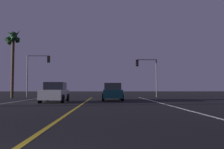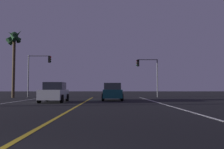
{
  "view_description": "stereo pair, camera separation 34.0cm",
  "coord_description": "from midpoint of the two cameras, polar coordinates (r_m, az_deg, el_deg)",
  "views": [
    {
      "loc": [
        1.73,
        -2.66,
        1.17
      ],
      "look_at": [
        2.43,
        23.36,
        2.61
      ],
      "focal_mm": 40.46,
      "sensor_mm": 36.0,
      "label": 1
    },
    {
      "loc": [
        2.07,
        -2.66,
        1.17
      ],
      "look_at": [
        2.43,
        23.36,
        2.61
      ],
      "focal_mm": 40.46,
      "sensor_mm": 36.0,
      "label": 2
    }
  ],
  "objects": [
    {
      "name": "palm_tree_left_far",
      "position": [
        34.32,
        -21.71,
        6.68
      ],
      "size": [
        2.05,
        2.06,
        8.79
      ],
      "color": "#473826",
      "rests_on": "ground"
    },
    {
      "name": "lane_edge_right",
      "position": [
        15.51,
        14.6,
        -7.38
      ],
      "size": [
        0.16,
        36.42,
        0.01
      ],
      "primitive_type": "cube",
      "color": "silver",
      "rests_on": "ground"
    },
    {
      "name": "traffic_light_near_left",
      "position": [
        34.91,
        -16.6,
        1.81
      ],
      "size": [
        3.1,
        0.36,
        5.56
      ],
      "color": "#4C4C51",
      "rests_on": "ground"
    },
    {
      "name": "car_oncoming",
      "position": [
        22.1,
        -13.21,
        -3.99
      ],
      "size": [
        2.02,
        4.3,
        1.7
      ],
      "rotation": [
        0.0,
        0.0,
        -1.57
      ],
      "color": "black",
      "rests_on": "ground"
    },
    {
      "name": "car_ahead_far",
      "position": [
        24.87,
        -0.29,
        -3.97
      ],
      "size": [
        2.02,
        4.3,
        1.7
      ],
      "rotation": [
        0.0,
        0.0,
        1.57
      ],
      "color": "black",
      "rests_on": "ground"
    },
    {
      "name": "lane_center_divider",
      "position": [
        15.03,
        -8.87,
        -7.58
      ],
      "size": [
        0.16,
        36.42,
        0.01
      ],
      "primitive_type": "cube",
      "color": "gold",
      "rests_on": "ground"
    },
    {
      "name": "street_lamp_right_near",
      "position": [
        14.74,
        22.54,
        11.64
      ],
      "size": [
        2.79,
        0.44,
        7.55
      ],
      "rotation": [
        0.0,
        0.0,
        3.14
      ],
      "color": "#4C4C51",
      "rests_on": "ground"
    },
    {
      "name": "traffic_light_near_right",
      "position": [
        34.1,
        7.45,
        1.25
      ],
      "size": [
        2.89,
        0.36,
        5.08
      ],
      "rotation": [
        0.0,
        0.0,
        3.14
      ],
      "color": "#4C4C51",
      "rests_on": "ground"
    }
  ]
}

